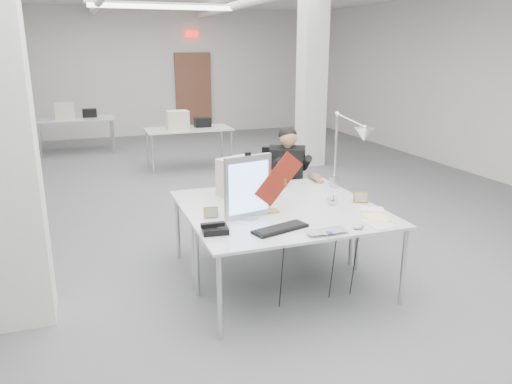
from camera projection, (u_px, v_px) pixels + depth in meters
room_shell at (220, 90)px, 6.50m from camera, size 10.04×14.04×3.24m
desk_main at (299, 223)px, 4.37m from camera, size 1.80×0.90×0.02m
desk_second at (263, 196)px, 5.19m from camera, size 1.80×0.90×0.02m
bg_desk_a at (188, 129)px, 9.41m from camera, size 1.60×0.80×0.02m
bg_desk_b at (76, 119)px, 10.76m from camera, size 1.60×0.80×0.02m
office_chair at (286, 192)px, 6.02m from camera, size 0.71×0.71×1.10m
seated_person at (288, 164)px, 5.87m from camera, size 0.76×0.83×1.00m
monitor at (248, 187)px, 4.41m from camera, size 0.46×0.14×0.57m
pennant at (279, 179)px, 4.45m from camera, size 0.46×0.02×0.50m
keyboard at (280, 229)px, 4.17m from camera, size 0.52×0.30×0.02m
laptop at (330, 234)px, 4.05m from camera, size 0.35×0.22×0.03m
mouse at (359, 227)px, 4.19m from camera, size 0.11×0.08×0.04m
bankers_lamp at (269, 194)px, 4.58m from camera, size 0.32×0.23×0.34m
desk_phone at (215, 230)px, 4.11m from camera, size 0.23×0.21×0.05m
picture_frame_left at (211, 212)px, 4.46m from camera, size 0.14×0.06×0.10m
picture_frame_right at (361, 197)px, 4.90m from camera, size 0.15×0.09×0.12m
desk_clock at (332, 200)px, 4.83m from camera, size 0.11×0.04×0.11m
paper_stack_a at (378, 223)px, 4.32m from camera, size 0.21×0.29×0.01m
paper_stack_b at (376, 217)px, 4.48m from camera, size 0.23×0.29×0.01m
paper_stack_c at (372, 209)px, 4.70m from camera, size 0.26×0.23×0.01m
beige_monitor at (243, 177)px, 5.10m from camera, size 0.52×0.51×0.39m
architect_lamp at (348, 146)px, 5.08m from camera, size 0.35×0.81×1.01m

